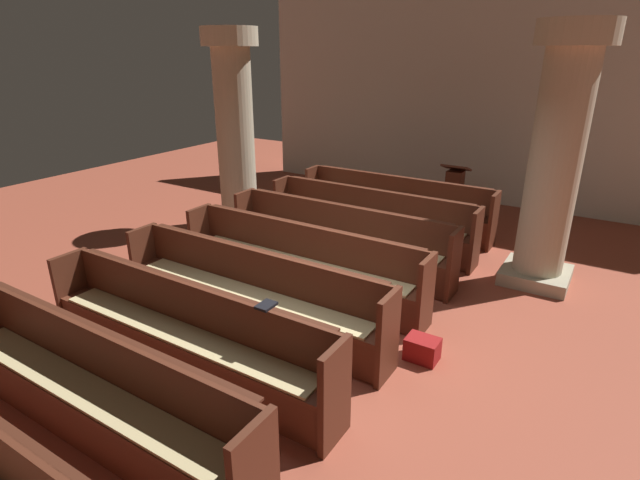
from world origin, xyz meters
TOP-DOWN VIEW (x-y plane):
  - ground_plane at (0.00, 0.00)m, footprint 19.20×19.20m
  - back_wall at (0.00, 6.08)m, footprint 10.00×0.16m
  - pew_row_0 at (-0.74, 3.48)m, footprint 3.47×0.46m
  - pew_row_1 at (-0.74, 2.48)m, footprint 3.47×0.46m
  - pew_row_2 at (-0.74, 1.49)m, footprint 3.47×0.47m
  - pew_row_3 at (-0.74, 0.49)m, footprint 3.47×0.46m
  - pew_row_4 at (-0.74, -0.51)m, footprint 3.47×0.46m
  - pew_row_5 at (-0.74, -1.50)m, footprint 3.47×0.47m
  - pew_row_6 at (-0.74, -2.50)m, footprint 3.47×0.46m
  - pillar_aisle_side at (1.81, 2.56)m, footprint 0.93×0.93m
  - pillar_far_side at (-3.23, 2.23)m, footprint 0.93×0.93m
  - lectern at (-0.00, 4.46)m, footprint 0.48×0.45m
  - hymn_book at (0.14, -1.31)m, footprint 0.13×0.18m
  - kneeler_box_red at (1.15, -0.04)m, footprint 0.34×0.25m

SIDE VIEW (x-z plane):
  - ground_plane at x=0.00m, z-range 0.00..0.00m
  - kneeler_box_red at x=1.15m, z-range 0.00..0.24m
  - lectern at x=0.00m, z-range -0.09..0.99m
  - pew_row_0 at x=-0.74m, z-range 0.03..0.95m
  - pew_row_1 at x=-0.74m, z-range 0.03..0.95m
  - pew_row_2 at x=-0.74m, z-range 0.03..0.95m
  - pew_row_3 at x=-0.74m, z-range 0.03..0.95m
  - pew_row_4 at x=-0.74m, z-range 0.03..0.95m
  - pew_row_5 at x=-0.74m, z-range 0.03..0.95m
  - pew_row_6 at x=-0.74m, z-range 0.03..0.95m
  - hymn_book at x=0.14m, z-range 0.92..0.95m
  - pillar_aisle_side at x=1.81m, z-range 0.07..3.42m
  - pillar_far_side at x=-3.23m, z-range 0.07..3.42m
  - back_wall at x=0.00m, z-range 0.00..4.50m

